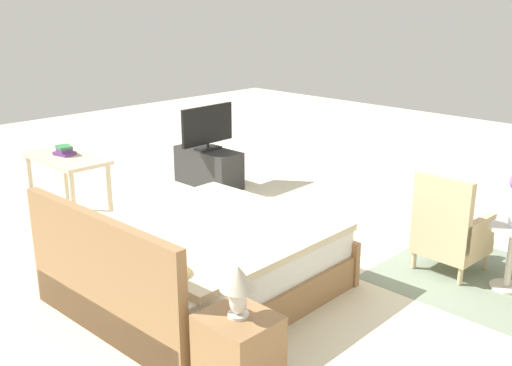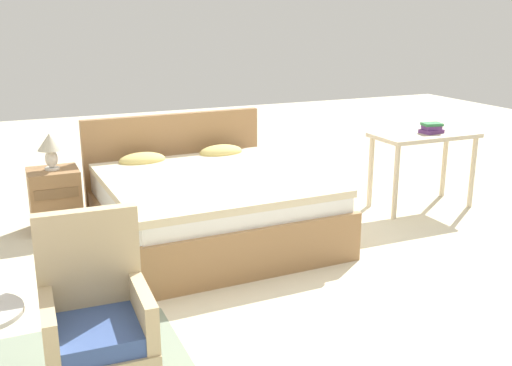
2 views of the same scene
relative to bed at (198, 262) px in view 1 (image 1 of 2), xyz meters
The scene contains 11 objects.
ground_plane 1.02m from the bed, 80.08° to the right, with size 16.00×16.00×0.00m, color beige.
floor_rug 2.66m from the bed, 132.98° to the right, with size 2.10×1.50×0.01m.
bed is the anchor object (origin of this frame).
armchair_by_window_right 2.26m from the bed, 123.99° to the right, with size 0.56×0.56×0.92m.
side_table 2.63m from the bed, 133.14° to the right, with size 0.40×0.40×0.56m.
nightstand 1.41m from the bed, 150.00° to the left, with size 0.44×0.41×0.57m.
table_lamp 1.49m from the bed, 149.98° to the left, with size 0.22×0.22×0.33m.
tv_stand 3.08m from the bed, 42.74° to the right, with size 0.96×0.40×0.49m.
tv_flatscreen 3.12m from the bed, 42.71° to the right, with size 0.21×0.85×0.57m.
vanity_desk 2.29m from the bed, ahead, with size 1.04×0.52×0.77m.
book_stack 2.38m from the bed, ahead, with size 0.23×0.19×0.10m.
Camera 1 is at (-3.69, 3.86, 2.38)m, focal length 42.00 mm.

